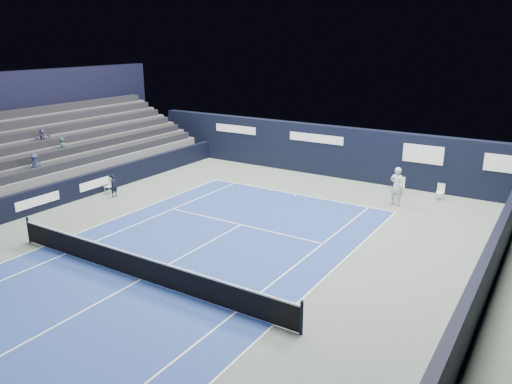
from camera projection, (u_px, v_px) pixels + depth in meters
ground at (178, 259)px, 19.35m from camera, size 48.00×48.00×0.00m
court_surface at (141, 280)px, 17.73m from camera, size 10.97×23.77×0.01m
enclosure_wall_right at (490, 263)px, 16.96m from camera, size 0.30×22.00×1.80m
folding_chair_back_a at (401, 183)px, 27.36m from camera, size 0.49×0.51×0.91m
folding_chair_back_b at (441, 191)px, 26.33m from camera, size 0.41×0.40×0.87m
line_judge_chair at (110, 185)px, 27.46m from camera, size 0.39×0.38×0.84m
line_judge at (114, 186)px, 26.80m from camera, size 0.30×0.45×1.22m
court_markings at (141, 279)px, 17.73m from camera, size 11.03×23.83×0.00m
tennis_net at (140, 267)px, 17.58m from camera, size 12.90×0.10×1.10m
back_sponsor_wall at (333, 151)px, 30.59m from camera, size 26.00×0.63×3.10m
side_barrier_left at (92, 184)px, 27.22m from camera, size 0.33×22.00×1.20m
spectator_stand at (61, 148)px, 29.55m from camera, size 6.00×18.00×6.40m
tennis_player at (397, 186)px, 25.41m from camera, size 0.76×0.88×1.99m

